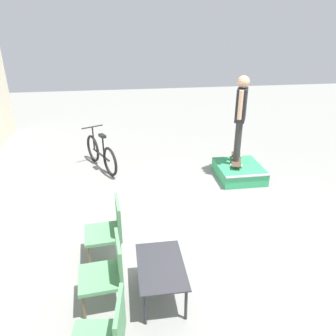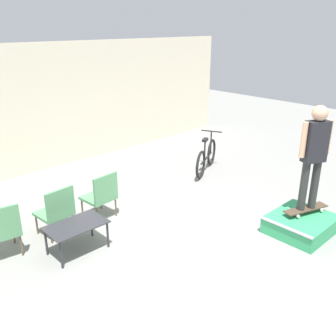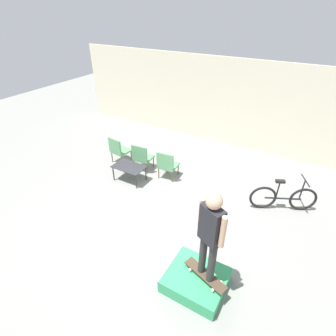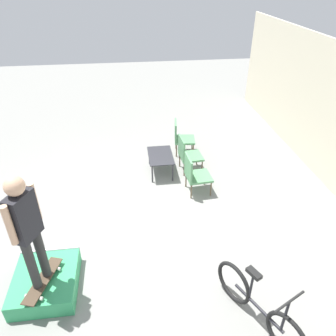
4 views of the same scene
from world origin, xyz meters
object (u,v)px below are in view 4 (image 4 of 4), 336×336
Objects in this scene: skateboard_on_ramp at (43,280)px; person_skater at (26,225)px; patio_chair_center at (187,153)px; bicycle at (259,306)px; patio_chair_left at (181,136)px; skate_ramp_box at (46,282)px; patio_chair_right at (195,173)px; coffee_table at (161,157)px.

skateboard_on_ramp is 0.49× the size of person_skater.
bicycle is at bearing 178.64° from patio_chair_center.
bicycle is at bearing 100.03° from person_skater.
skateboard_on_ramp is 0.99× the size of patio_chair_center.
person_skater is (0.00, 0.00, 1.09)m from skateboard_on_ramp.
person_skater reaches higher than bicycle.
patio_chair_left is at bearing 171.89° from person_skater.
patio_chair_left reaches higher than skate_ramp_box.
patio_chair_left is at bearing -4.75° from patio_chair_right.
coffee_table reaches higher than skateboard_on_ramp.
patio_chair_left is (-4.18, 2.74, 0.11)m from skateboard_on_ramp.
skateboard_on_ramp is 1.09m from person_skater.
skate_ramp_box is at bearing -151.54° from skateboard_on_ramp.
patio_chair_right reaches higher than skateboard_on_ramp.
coffee_table is 1.03× the size of patio_chair_center.
skate_ramp_box is 3.79m from coffee_table.
person_skater is 2.02× the size of patio_chair_center.
patio_chair_center is at bearing 89.26° from coffee_table.
patio_chair_left is at bearing 144.53° from coffee_table.
coffee_table is at bearing 84.35° from patio_chair_center.
person_skater reaches higher than skateboard_on_ramp.
bicycle reaches higher than skate_ramp_box.
skate_ramp_box is at bearing 152.69° from patio_chair_left.
person_skater is at bearing 18.32° from skateboard_on_ramp.
skate_ramp_box is at bearing -144.71° from person_skater.
bicycle reaches higher than skateboard_on_ramp.
person_skater is (0.16, 0.03, 1.31)m from skate_ramp_box.
coffee_table reaches higher than skate_ramp_box.
skateboard_on_ramp is (0.16, 0.03, 0.23)m from skate_ramp_box.
skateboard_on_ramp is 3.64m from patio_chair_right.
patio_chair_left is 0.60× the size of bicycle.
bicycle is (4.99, 0.25, -0.13)m from patio_chair_left.
skate_ramp_box is 1.22× the size of patio_chair_right.
person_skater is 2.02× the size of patio_chair_right.
bicycle is at bearing -169.82° from patio_chair_left.
skate_ramp_box is at bearing 123.98° from patio_chair_right.
patio_chair_center is at bearing -4.74° from patio_chair_right.
bicycle reaches higher than patio_chair_right.
patio_chair_right is at bearing 175.09° from patio_chair_center.
coffee_table is 1.11m from patio_chair_left.
patio_chair_right is (0.89, -0.00, 0.00)m from patio_chair_center.
bicycle is (4.09, 0.89, -0.07)m from coffee_table.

